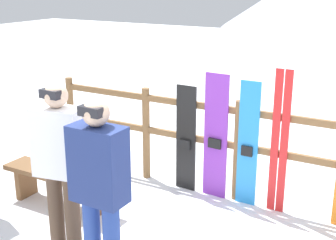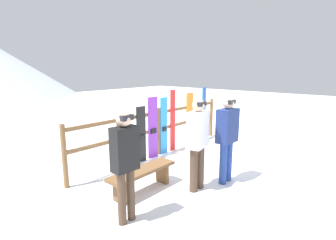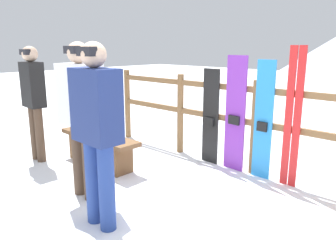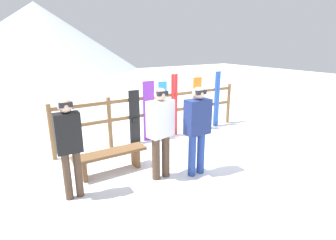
{
  "view_description": "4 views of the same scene",
  "coord_description": "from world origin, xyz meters",
  "px_view_note": "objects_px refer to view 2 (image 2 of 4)",
  "views": [
    {
      "loc": [
        1.89,
        -3.24,
        2.65
      ],
      "look_at": [
        -0.52,
        0.97,
        1.15
      ],
      "focal_mm": 50.0,
      "sensor_mm": 36.0,
      "label": 1
    },
    {
      "loc": [
        -4.89,
        -2.8,
        2.27
      ],
      "look_at": [
        -0.4,
        1.07,
        1.08
      ],
      "focal_mm": 28.0,
      "sensor_mm": 36.0,
      "label": 2
    },
    {
      "loc": [
        2.04,
        -2.06,
        1.68
      ],
      "look_at": [
        -0.73,
        0.86,
        0.76
      ],
      "focal_mm": 35.0,
      "sensor_mm": 36.0,
      "label": 3
    },
    {
      "loc": [
        -3.32,
        -4.07,
        2.48
      ],
      "look_at": [
        -0.25,
        0.8,
        0.77
      ],
      "focal_mm": 28.0,
      "sensor_mm": 36.0,
      "label": 4
    }
  ],
  "objects_px": {
    "person_white": "(198,139)",
    "snowboard_orange": "(189,119)",
    "snowboard_black_stripe": "(141,135)",
    "snowboard_purple": "(153,128)",
    "ski_pair_red": "(173,121)",
    "person_black": "(125,159)",
    "person_navy": "(227,134)",
    "bench": "(143,175)",
    "snowboard_blue": "(164,126)",
    "ski_pair_blue": "(204,114)"
  },
  "relations": [
    {
      "from": "person_black",
      "to": "person_navy",
      "type": "xyz_separation_m",
      "value": [
        2.21,
        -0.43,
        -0.0
      ]
    },
    {
      "from": "person_navy",
      "to": "snowboard_black_stripe",
      "type": "xyz_separation_m",
      "value": [
        -0.29,
        2.12,
        -0.31
      ]
    },
    {
      "from": "snowboard_purple",
      "to": "snowboard_blue",
      "type": "bearing_deg",
      "value": -0.01
    },
    {
      "from": "snowboard_black_stripe",
      "to": "snowboard_orange",
      "type": "bearing_deg",
      "value": 0.0
    },
    {
      "from": "ski_pair_red",
      "to": "snowboard_orange",
      "type": "xyz_separation_m",
      "value": [
        0.77,
        -0.0,
        -0.07
      ]
    },
    {
      "from": "ski_pair_blue",
      "to": "person_white",
      "type": "bearing_deg",
      "value": -148.62
    },
    {
      "from": "snowboard_purple",
      "to": "ski_pair_blue",
      "type": "bearing_deg",
      "value": 0.08
    },
    {
      "from": "person_navy",
      "to": "snowboard_purple",
      "type": "xyz_separation_m",
      "value": [
        0.11,
        2.12,
        -0.21
      ]
    },
    {
      "from": "snowboard_purple",
      "to": "bench",
      "type": "bearing_deg",
      "value": -141.86
    },
    {
      "from": "person_black",
      "to": "ski_pair_red",
      "type": "xyz_separation_m",
      "value": [
        3.11,
        1.7,
        -0.15
      ]
    },
    {
      "from": "person_white",
      "to": "snowboard_orange",
      "type": "bearing_deg",
      "value": 39.0
    },
    {
      "from": "snowboard_blue",
      "to": "ski_pair_red",
      "type": "height_order",
      "value": "ski_pair_red"
    },
    {
      "from": "bench",
      "to": "snowboard_orange",
      "type": "xyz_separation_m",
      "value": [
        3.05,
        1.18,
        0.44
      ]
    },
    {
      "from": "snowboard_black_stripe",
      "to": "bench",
      "type": "bearing_deg",
      "value": -132.89
    },
    {
      "from": "snowboard_orange",
      "to": "snowboard_purple",
      "type": "bearing_deg",
      "value": 180.0
    },
    {
      "from": "snowboard_black_stripe",
      "to": "snowboard_purple",
      "type": "bearing_deg",
      "value": 0.03
    },
    {
      "from": "person_white",
      "to": "snowboard_black_stripe",
      "type": "height_order",
      "value": "person_white"
    },
    {
      "from": "bench",
      "to": "snowboard_black_stripe",
      "type": "bearing_deg",
      "value": 47.11
    },
    {
      "from": "snowboard_blue",
      "to": "ski_pair_red",
      "type": "bearing_deg",
      "value": 0.52
    },
    {
      "from": "bench",
      "to": "ski_pair_red",
      "type": "bearing_deg",
      "value": 27.31
    },
    {
      "from": "person_black",
      "to": "person_white",
      "type": "height_order",
      "value": "person_white"
    },
    {
      "from": "person_navy",
      "to": "snowboard_blue",
      "type": "bearing_deg",
      "value": 76.12
    },
    {
      "from": "bench",
      "to": "ski_pair_blue",
      "type": "height_order",
      "value": "ski_pair_blue"
    },
    {
      "from": "ski_pair_red",
      "to": "person_black",
      "type": "bearing_deg",
      "value": -151.35
    },
    {
      "from": "person_black",
      "to": "person_white",
      "type": "xyz_separation_m",
      "value": [
        1.56,
        -0.18,
        0.0
      ]
    },
    {
      "from": "snowboard_orange",
      "to": "snowboard_black_stripe",
      "type": "bearing_deg",
      "value": -180.0
    },
    {
      "from": "snowboard_black_stripe",
      "to": "snowboard_blue",
      "type": "relative_size",
      "value": 0.9
    },
    {
      "from": "bench",
      "to": "person_black",
      "type": "height_order",
      "value": "person_black"
    },
    {
      "from": "person_navy",
      "to": "snowboard_black_stripe",
      "type": "bearing_deg",
      "value": 97.9
    },
    {
      "from": "person_black",
      "to": "snowboard_orange",
      "type": "distance_m",
      "value": 4.24
    },
    {
      "from": "snowboard_orange",
      "to": "ski_pair_blue",
      "type": "distance_m",
      "value": 0.77
    },
    {
      "from": "bench",
      "to": "person_black",
      "type": "bearing_deg",
      "value": -147.83
    },
    {
      "from": "person_navy",
      "to": "ski_pair_blue",
      "type": "bearing_deg",
      "value": 41.16
    },
    {
      "from": "snowboard_black_stripe",
      "to": "person_white",
      "type": "bearing_deg",
      "value": -100.74
    },
    {
      "from": "snowboard_blue",
      "to": "person_navy",
      "type": "bearing_deg",
      "value": -103.88
    },
    {
      "from": "bench",
      "to": "snowboard_purple",
      "type": "distance_m",
      "value": 1.95
    },
    {
      "from": "person_navy",
      "to": "snowboard_orange",
      "type": "bearing_deg",
      "value": 51.84
    },
    {
      "from": "person_navy",
      "to": "ski_pair_red",
      "type": "distance_m",
      "value": 2.31
    },
    {
      "from": "snowboard_orange",
      "to": "person_navy",
      "type": "bearing_deg",
      "value": -128.16
    },
    {
      "from": "person_navy",
      "to": "ski_pair_blue",
      "type": "distance_m",
      "value": 3.24
    },
    {
      "from": "person_white",
      "to": "snowboard_black_stripe",
      "type": "xyz_separation_m",
      "value": [
        0.36,
        1.88,
        -0.31
      ]
    },
    {
      "from": "person_black",
      "to": "person_navy",
      "type": "bearing_deg",
      "value": -11.02
    },
    {
      "from": "snowboard_purple",
      "to": "person_black",
      "type": "bearing_deg",
      "value": -143.88
    },
    {
      "from": "snowboard_blue",
      "to": "ski_pair_red",
      "type": "xyz_separation_m",
      "value": [
        0.37,
        0.0,
        0.09
      ]
    },
    {
      "from": "person_navy",
      "to": "snowboard_blue",
      "type": "height_order",
      "value": "person_navy"
    },
    {
      "from": "snowboard_purple",
      "to": "snowboard_orange",
      "type": "xyz_separation_m",
      "value": [
        1.56,
        -0.0,
        -0.01
      ]
    },
    {
      "from": "person_navy",
      "to": "person_white",
      "type": "height_order",
      "value": "person_white"
    },
    {
      "from": "snowboard_purple",
      "to": "snowboard_orange",
      "type": "height_order",
      "value": "snowboard_purple"
    },
    {
      "from": "person_black",
      "to": "ski_pair_red",
      "type": "distance_m",
      "value": 3.54
    },
    {
      "from": "snowboard_purple",
      "to": "snowboard_blue",
      "type": "relative_size",
      "value": 1.03
    }
  ]
}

